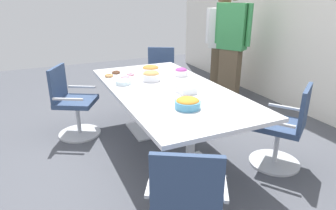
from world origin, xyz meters
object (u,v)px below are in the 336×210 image
person_standing_1 (232,43)px  office_chair_1 (160,79)px  snack_bowl_candy_mix (181,72)px  snack_bowl_pretzels (151,69)px  office_chair_0 (284,131)px  napkin_pile (186,90)px  snack_bowl_chips_orange (188,103)px  conference_table (168,99)px  person_standing_0 (222,43)px  donut_platter (120,76)px  office_chair_3 (186,208)px  plate_stack (123,82)px  snack_bowl_cookies (151,76)px  office_chair_2 (73,105)px

person_standing_1 → office_chair_1: bearing=39.2°
snack_bowl_candy_mix → snack_bowl_pretzels: 0.42m
office_chair_0 → napkin_pile: 1.11m
person_standing_1 → snack_bowl_chips_orange: size_ratio=7.71×
conference_table → snack_bowl_chips_orange: bearing=-7.8°
person_standing_0 → donut_platter: 2.22m
conference_table → napkin_pile: napkin_pile is taller
conference_table → office_chair_1: bearing=159.9°
person_standing_1 → napkin_pile: (1.29, -1.51, -0.21)m
office_chair_3 → napkin_pile: office_chair_3 is taller
conference_table → office_chair_0: size_ratio=2.64×
donut_platter → plate_stack: (0.33, -0.06, 0.01)m
person_standing_1 → snack_bowl_cookies: bearing=83.1°
plate_stack → napkin_pile: bearing=40.9°
office_chair_1 → snack_bowl_pretzels: office_chair_1 is taller
snack_bowl_chips_orange → snack_bowl_pretzels: snack_bowl_pretzels is taller
person_standing_0 → snack_bowl_pretzels: person_standing_0 is taller
office_chair_3 → donut_platter: size_ratio=2.39×
conference_table → donut_platter: size_ratio=6.31×
conference_table → snack_bowl_pretzels: (-0.70, 0.07, 0.18)m
office_chair_2 → office_chair_1: bearing=142.1°
office_chair_1 → snack_bowl_cookies: size_ratio=4.07×
snack_bowl_chips_orange → snack_bowl_candy_mix: size_ratio=1.40×
office_chair_0 → snack_bowl_pretzels: (-1.55, -0.88, 0.40)m
office_chair_1 → person_standing_0: size_ratio=0.51×
donut_platter → office_chair_1: bearing=131.1°
person_standing_0 → plate_stack: person_standing_0 is taller
snack_bowl_candy_mix → office_chair_2: bearing=-107.6°
office_chair_0 → plate_stack: bearing=103.7°
snack_bowl_cookies → plate_stack: 0.36m
office_chair_0 → office_chair_1: (-2.34, -0.40, 0.00)m
snack_bowl_candy_mix → plate_stack: (0.05, -0.79, -0.03)m
office_chair_2 → person_standing_0: 2.80m
office_chair_0 → person_standing_1: bearing=36.4°
office_chair_2 → person_standing_0: person_standing_0 is taller
snack_bowl_chips_orange → snack_bowl_candy_mix: 1.14m
person_standing_0 → plate_stack: (1.10, -2.13, -0.15)m
snack_bowl_candy_mix → plate_stack: size_ratio=0.93×
office_chair_2 → office_chair_0: bearing=77.2°
snack_bowl_pretzels → person_standing_1: bearing=103.0°
office_chair_2 → plate_stack: bearing=78.3°
snack_bowl_candy_mix → snack_bowl_cookies: 0.43m
office_chair_2 → snack_bowl_pretzels: office_chair_2 is taller
office_chair_3 → snack_bowl_cookies: office_chair_3 is taller
office_chair_3 → donut_platter: (-2.18, 0.19, 0.36)m
snack_bowl_pretzels → snack_bowl_chips_orange: bearing=-6.6°
conference_table → person_standing_1: size_ratio=1.28×
office_chair_0 → snack_bowl_candy_mix: size_ratio=5.23×
person_standing_0 → snack_bowl_chips_orange: 2.77m
plate_stack → office_chair_0: bearing=47.8°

